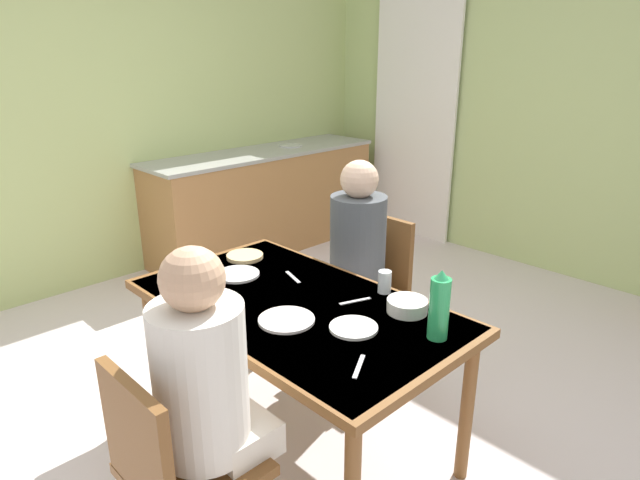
{
  "coord_description": "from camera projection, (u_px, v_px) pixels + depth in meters",
  "views": [
    {
      "loc": [
        1.93,
        -1.6,
        1.77
      ],
      "look_at": [
        0.32,
        -0.04,
        0.97
      ],
      "focal_mm": 30.75,
      "sensor_mm": 36.0,
      "label": 1
    }
  ],
  "objects": [
    {
      "name": "chair_far_diner",
      "position": [
        371.0,
        283.0,
        3.11
      ],
      "size": [
        0.4,
        0.4,
        0.87
      ],
      "rotation": [
        0.0,
        0.0,
        3.14
      ],
      "color": "brown",
      "rests_on": "ground_plane"
    },
    {
      "name": "chair_near_diner",
      "position": [
        174.0,
        468.0,
        1.75
      ],
      "size": [
        0.4,
        0.4,
        0.87
      ],
      "color": "brown",
      "rests_on": "ground_plane"
    },
    {
      "name": "drinking_glass_by_far_diner",
      "position": [
        205.0,
        261.0,
        2.7
      ],
      "size": [
        0.06,
        0.06,
        0.09
      ],
      "primitive_type": "cylinder",
      "color": "silver",
      "rests_on": "dining_table"
    },
    {
      "name": "dining_table",
      "position": [
        295.0,
        317.0,
        2.4
      ],
      "size": [
        1.48,
        0.85,
        0.72
      ],
      "color": "brown",
      "rests_on": "ground_plane"
    },
    {
      "name": "drinking_glass_by_near_diner",
      "position": [
        385.0,
        282.0,
        2.45
      ],
      "size": [
        0.06,
        0.06,
        0.1
      ],
      "primitive_type": "cylinder",
      "color": "silver",
      "rests_on": "dining_table"
    },
    {
      "name": "cutlery_fork_near",
      "position": [
        355.0,
        301.0,
        2.38
      ],
      "size": [
        0.07,
        0.15,
        0.0
      ],
      "primitive_type": "cube",
      "rotation": [
        0.0,
        0.0,
        4.36
      ],
      "color": "silver",
      "rests_on": "dining_table"
    },
    {
      "name": "cutlery_knife_near",
      "position": [
        359.0,
        366.0,
        1.9
      ],
      "size": [
        0.09,
        0.14,
        0.0
      ],
      "primitive_type": "cube",
      "rotation": [
        0.0,
        0.0,
        5.24
      ],
      "color": "silver",
      "rests_on": "dining_table"
    },
    {
      "name": "kitchen_counter",
      "position": [
        264.0,
        200.0,
        4.95
      ],
      "size": [
        0.61,
        2.19,
        0.91
      ],
      "color": "#A67142",
      "rests_on": "ground_plane"
    },
    {
      "name": "water_bottle_green_near",
      "position": [
        440.0,
        306.0,
        2.04
      ],
      "size": [
        0.08,
        0.08,
        0.28
      ],
      "color": "green",
      "rests_on": "dining_table"
    },
    {
      "name": "curtain_panel",
      "position": [
        414.0,
        110.0,
        5.09
      ],
      "size": [
        0.9,
        0.03,
        2.4
      ],
      "primitive_type": "cube",
      "color": "white",
      "rests_on": "ground_plane"
    },
    {
      "name": "ground_plane",
      "position": [
        284.0,
        394.0,
        2.95
      ],
      "size": [
        7.16,
        7.16,
        0.0
      ],
      "primitive_type": "plane",
      "color": "silver"
    },
    {
      "name": "person_near_diner",
      "position": [
        204.0,
        375.0,
        1.74
      ],
      "size": [
        0.3,
        0.37,
        0.77
      ],
      "color": "silver",
      "rests_on": "ground_plane"
    },
    {
      "name": "person_far_diner",
      "position": [
        356.0,
        242.0,
        2.92
      ],
      "size": [
        0.3,
        0.37,
        0.77
      ],
      "rotation": [
        0.0,
        0.0,
        3.14
      ],
      "color": "#4F484E",
      "rests_on": "ground_plane"
    },
    {
      "name": "wall_left",
      "position": [
        168.0,
        91.0,
        4.4
      ],
      "size": [
        0.1,
        4.13,
        2.85
      ],
      "primitive_type": "cube",
      "color": "#B4C67A",
      "rests_on": "ground_plane"
    },
    {
      "name": "dinner_plate_near_left",
      "position": [
        238.0,
        274.0,
        2.65
      ],
      "size": [
        0.21,
        0.21,
        0.01
      ],
      "primitive_type": "cylinder",
      "color": "white",
      "rests_on": "dining_table"
    },
    {
      "name": "cutlery_knife_far",
      "position": [
        186.0,
        292.0,
        2.46
      ],
      "size": [
        0.14,
        0.07,
        0.0
      ],
      "primitive_type": "cube",
      "rotation": [
        0.0,
        0.0,
        0.41
      ],
      "color": "silver",
      "rests_on": "dining_table"
    },
    {
      "name": "dinner_plate_near_right",
      "position": [
        286.0,
        320.0,
        2.21
      ],
      "size": [
        0.23,
        0.23,
        0.01
      ],
      "primitive_type": "cylinder",
      "color": "white",
      "rests_on": "dining_table"
    },
    {
      "name": "serving_bowl_center",
      "position": [
        407.0,
        306.0,
        2.28
      ],
      "size": [
        0.17,
        0.17,
        0.05
      ],
      "primitive_type": "cylinder",
      "color": "silver",
      "rests_on": "dining_table"
    },
    {
      "name": "wall_back",
      "position": [
        547.0,
        92.0,
        4.28
      ],
      "size": [
        4.56,
        0.1,
        2.85
      ],
      "primitive_type": "cube",
      "color": "#B1C67D",
      "rests_on": "ground_plane"
    },
    {
      "name": "bread_plate_sliced",
      "position": [
        245.0,
        256.0,
        2.86
      ],
      "size": [
        0.19,
        0.19,
        0.02
      ],
      "primitive_type": "cylinder",
      "color": "#DBB77A",
      "rests_on": "dining_table"
    },
    {
      "name": "dinner_plate_far_center",
      "position": [
        354.0,
        328.0,
        2.15
      ],
      "size": [
        0.19,
        0.19,
        0.01
      ],
      "primitive_type": "cylinder",
      "color": "white",
      "rests_on": "dining_table"
    },
    {
      "name": "cutlery_fork_far",
      "position": [
        293.0,
        277.0,
        2.63
      ],
      "size": [
        0.15,
        0.06,
        0.0
      ],
      "primitive_type": "cube",
      "rotation": [
        0.0,
        0.0,
        5.97
      ],
      "color": "silver",
      "rests_on": "dining_table"
    }
  ]
}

